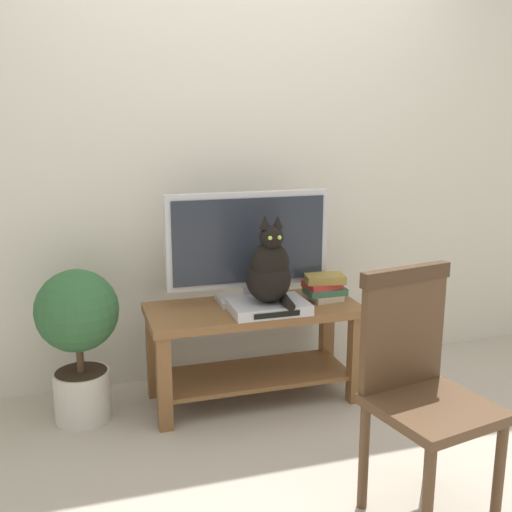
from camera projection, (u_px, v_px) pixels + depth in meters
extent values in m
plane|color=#ADA393|center=(297.00, 453.00, 2.83)|extent=(12.00, 12.00, 0.00)
cube|color=beige|center=(235.00, 137.00, 3.49)|extent=(7.00, 0.12, 2.80)
cube|color=brown|center=(253.00, 310.00, 3.25)|extent=(1.13, 0.49, 0.04)
cube|color=brown|center=(164.00, 383.00, 2.99)|extent=(0.07, 0.07, 0.49)
cube|color=brown|center=(355.00, 359.00, 3.28)|extent=(0.07, 0.07, 0.49)
cube|color=brown|center=(153.00, 354.00, 3.35)|extent=(0.07, 0.07, 0.49)
cube|color=brown|center=(326.00, 335.00, 3.64)|extent=(0.07, 0.07, 0.49)
cube|color=brown|center=(253.00, 374.00, 3.34)|extent=(1.03, 0.41, 0.02)
cube|color=#B7B7BC|center=(248.00, 299.00, 3.33)|extent=(0.34, 0.20, 0.03)
cube|color=#B7B7BC|center=(248.00, 291.00, 3.32)|extent=(0.06, 0.04, 0.06)
cube|color=#B7B7BC|center=(248.00, 239.00, 3.26)|extent=(0.89, 0.05, 0.51)
cube|color=#232833|center=(250.00, 240.00, 3.23)|extent=(0.83, 0.01, 0.45)
sphere|color=#2672F2|center=(324.00, 278.00, 3.40)|extent=(0.01, 0.01, 0.01)
cube|color=#BCBCC1|center=(268.00, 306.00, 3.16)|extent=(0.40, 0.28, 0.05)
cube|color=black|center=(277.00, 315.00, 3.03)|extent=(0.24, 0.01, 0.03)
ellipsoid|color=black|center=(268.00, 278.00, 3.12)|extent=(0.23, 0.25, 0.25)
ellipsoid|color=black|center=(270.00, 264.00, 3.08)|extent=(0.20, 0.16, 0.23)
sphere|color=black|center=(271.00, 237.00, 3.03)|extent=(0.12, 0.12, 0.12)
cone|color=black|center=(265.00, 222.00, 3.01)|extent=(0.05, 0.05, 0.07)
cone|color=black|center=(278.00, 222.00, 3.03)|extent=(0.05, 0.05, 0.07)
sphere|color=#B2C64C|center=(270.00, 238.00, 2.97)|extent=(0.02, 0.02, 0.02)
sphere|color=#B2C64C|center=(280.00, 238.00, 2.99)|extent=(0.02, 0.02, 0.02)
cylinder|color=black|center=(287.00, 301.00, 3.09)|extent=(0.07, 0.20, 0.04)
cylinder|color=#513823|center=(427.00, 505.00, 2.09)|extent=(0.04, 0.04, 0.44)
cylinder|color=#513823|center=(499.00, 478.00, 2.25)|extent=(0.04, 0.04, 0.44)
cylinder|color=#513823|center=(364.00, 456.00, 2.39)|extent=(0.04, 0.04, 0.44)
cylinder|color=#513823|center=(431.00, 435.00, 2.55)|extent=(0.04, 0.04, 0.44)
cube|color=#513823|center=(433.00, 408.00, 2.27)|extent=(0.48, 0.48, 0.04)
cube|color=#513823|center=(403.00, 327.00, 2.37)|extent=(0.39, 0.11, 0.48)
cube|color=#412C1C|center=(406.00, 275.00, 2.32)|extent=(0.41, 0.12, 0.06)
cube|color=beige|center=(326.00, 298.00, 3.35)|extent=(0.17, 0.14, 0.03)
cube|color=#38664C|center=(325.00, 291.00, 3.35)|extent=(0.22, 0.15, 0.04)
cube|color=#B2332D|center=(322.00, 285.00, 3.34)|extent=(0.20, 0.17, 0.03)
cube|color=olive|center=(325.00, 278.00, 3.33)|extent=(0.23, 0.17, 0.04)
cylinder|color=beige|center=(83.00, 395.00, 3.12)|extent=(0.28, 0.28, 0.26)
cylinder|color=#332319|center=(81.00, 373.00, 3.09)|extent=(0.26, 0.26, 0.02)
cylinder|color=#4C3823|center=(80.00, 357.00, 3.07)|extent=(0.04, 0.04, 0.16)
sphere|color=#2D5B33|center=(77.00, 311.00, 3.02)|extent=(0.41, 0.41, 0.41)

